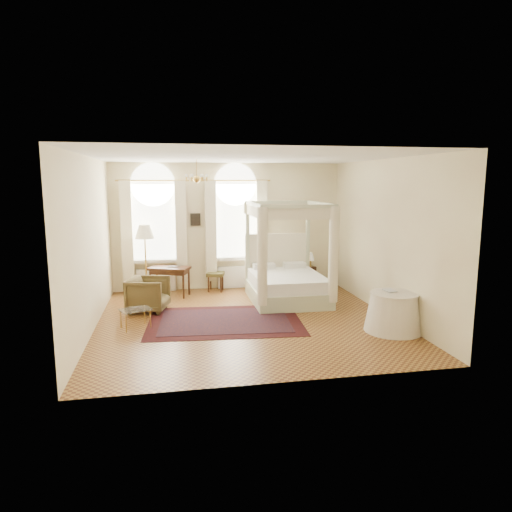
{
  "coord_description": "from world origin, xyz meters",
  "views": [
    {
      "loc": [
        -1.49,
        -8.94,
        2.84
      ],
      "look_at": [
        0.27,
        0.4,
        1.27
      ],
      "focal_mm": 32.0,
      "sensor_mm": 36.0,
      "label": 1
    }
  ],
  "objects_px": {
    "floor_lamp": "(145,235)",
    "side_table": "(393,312)",
    "stool": "(216,275)",
    "writing_desk": "(170,271)",
    "armchair": "(148,294)",
    "nightstand": "(306,277)",
    "canopy_bed": "(287,279)",
    "coffee_table": "(135,311)"
  },
  "relations": [
    {
      "from": "stool",
      "to": "floor_lamp",
      "type": "relative_size",
      "value": 0.29
    },
    {
      "from": "floor_lamp",
      "to": "nightstand",
      "type": "bearing_deg",
      "value": 3.49
    },
    {
      "from": "writing_desk",
      "to": "coffee_table",
      "type": "height_order",
      "value": "writing_desk"
    },
    {
      "from": "armchair",
      "to": "coffee_table",
      "type": "xyz_separation_m",
      "value": [
        -0.2,
        -1.17,
        -0.03
      ]
    },
    {
      "from": "writing_desk",
      "to": "side_table",
      "type": "distance_m",
      "value": 5.49
    },
    {
      "from": "canopy_bed",
      "to": "nightstand",
      "type": "height_order",
      "value": "canopy_bed"
    },
    {
      "from": "nightstand",
      "to": "writing_desk",
      "type": "relative_size",
      "value": 0.51
    },
    {
      "from": "canopy_bed",
      "to": "floor_lamp",
      "type": "xyz_separation_m",
      "value": [
        -3.32,
        1.06,
        0.99
      ]
    },
    {
      "from": "stool",
      "to": "writing_desk",
      "type": "bearing_deg",
      "value": -165.66
    },
    {
      "from": "nightstand",
      "to": "stool",
      "type": "relative_size",
      "value": 1.08
    },
    {
      "from": "writing_desk",
      "to": "coffee_table",
      "type": "relative_size",
      "value": 1.64
    },
    {
      "from": "armchair",
      "to": "side_table",
      "type": "height_order",
      "value": "armchair"
    },
    {
      "from": "writing_desk",
      "to": "side_table",
      "type": "height_order",
      "value": "side_table"
    },
    {
      "from": "writing_desk",
      "to": "nightstand",
      "type": "bearing_deg",
      "value": 4.91
    },
    {
      "from": "writing_desk",
      "to": "stool",
      "type": "bearing_deg",
      "value": 14.34
    },
    {
      "from": "canopy_bed",
      "to": "armchair",
      "type": "distance_m",
      "value": 3.23
    },
    {
      "from": "side_table",
      "to": "floor_lamp",
      "type": "bearing_deg",
      "value": 142.93
    },
    {
      "from": "canopy_bed",
      "to": "coffee_table",
      "type": "xyz_separation_m",
      "value": [
        -3.42,
        -1.46,
        -0.19
      ]
    },
    {
      "from": "writing_desk",
      "to": "coffee_table",
      "type": "distance_m",
      "value": 2.56
    },
    {
      "from": "nightstand",
      "to": "floor_lamp",
      "type": "relative_size",
      "value": 0.31
    },
    {
      "from": "writing_desk",
      "to": "armchair",
      "type": "relative_size",
      "value": 1.32
    },
    {
      "from": "nightstand",
      "to": "coffee_table",
      "type": "xyz_separation_m",
      "value": [
        -4.3,
        -2.77,
        0.06
      ]
    },
    {
      "from": "floor_lamp",
      "to": "stool",
      "type": "bearing_deg",
      "value": 7.95
    },
    {
      "from": "coffee_table",
      "to": "canopy_bed",
      "type": "bearing_deg",
      "value": 23.09
    },
    {
      "from": "side_table",
      "to": "canopy_bed",
      "type": "bearing_deg",
      "value": 119.57
    },
    {
      "from": "armchair",
      "to": "side_table",
      "type": "bearing_deg",
      "value": -101.43
    },
    {
      "from": "stool",
      "to": "canopy_bed",
      "type": "bearing_deg",
      "value": -39.5
    },
    {
      "from": "writing_desk",
      "to": "stool",
      "type": "height_order",
      "value": "writing_desk"
    },
    {
      "from": "nightstand",
      "to": "coffee_table",
      "type": "distance_m",
      "value": 5.12
    },
    {
      "from": "nightstand",
      "to": "stool",
      "type": "bearing_deg",
      "value": -179.69
    },
    {
      "from": "stool",
      "to": "armchair",
      "type": "height_order",
      "value": "armchair"
    },
    {
      "from": "floor_lamp",
      "to": "side_table",
      "type": "distance_m",
      "value": 6.08
    },
    {
      "from": "side_table",
      "to": "coffee_table",
      "type": "bearing_deg",
      "value": 167.46
    },
    {
      "from": "writing_desk",
      "to": "armchair",
      "type": "bearing_deg",
      "value": -109.79
    },
    {
      "from": "floor_lamp",
      "to": "canopy_bed",
      "type": "bearing_deg",
      "value": -17.7
    },
    {
      "from": "canopy_bed",
      "to": "armchair",
      "type": "height_order",
      "value": "canopy_bed"
    },
    {
      "from": "canopy_bed",
      "to": "writing_desk",
      "type": "relative_size",
      "value": 2.15
    },
    {
      "from": "floor_lamp",
      "to": "side_table",
      "type": "height_order",
      "value": "floor_lamp"
    },
    {
      "from": "writing_desk",
      "to": "stool",
      "type": "relative_size",
      "value": 2.09
    },
    {
      "from": "armchair",
      "to": "coffee_table",
      "type": "height_order",
      "value": "armchair"
    },
    {
      "from": "stool",
      "to": "side_table",
      "type": "height_order",
      "value": "side_table"
    },
    {
      "from": "side_table",
      "to": "nightstand",
      "type": "bearing_deg",
      "value": 98.17
    }
  ]
}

